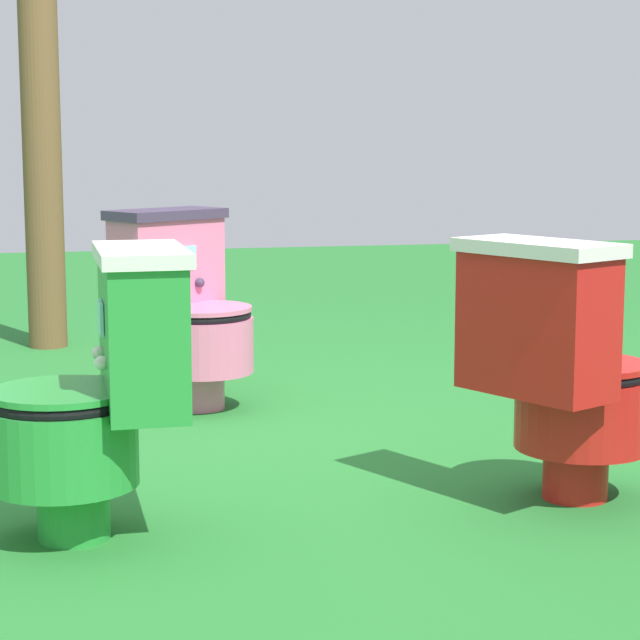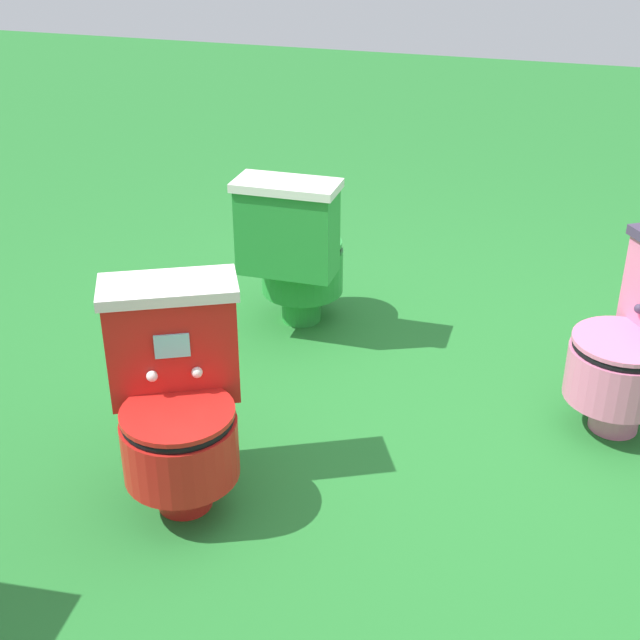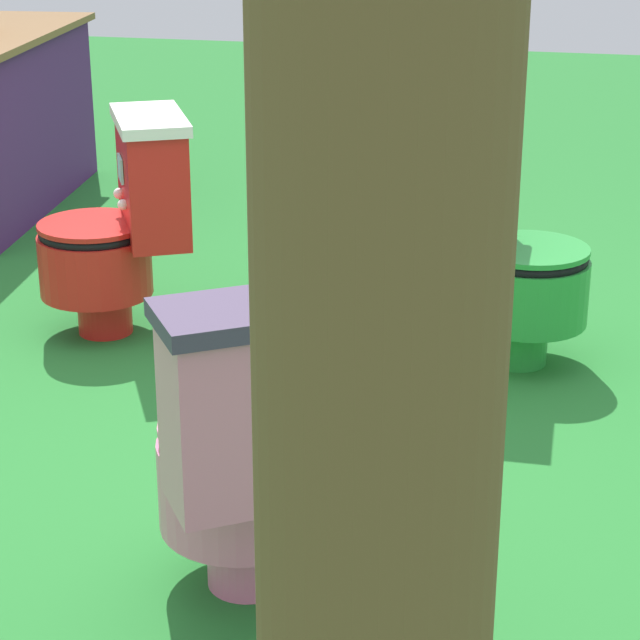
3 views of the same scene
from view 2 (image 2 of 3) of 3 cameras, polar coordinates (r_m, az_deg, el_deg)
name	(u,v)px [view 2 (image 2 of 3)]	position (r m, az deg, el deg)	size (l,w,h in m)	color
ground	(436,421)	(3.37, 7.58, -6.55)	(14.00, 14.00, 0.00)	#26752D
toilet_red	(177,398)	(2.83, -9.33, -5.03)	(0.58, 0.62, 0.73)	red
toilet_green	(296,251)	(3.84, -1.59, 4.49)	(0.44, 0.50, 0.73)	green
lemon_bucket	(280,223)	(4.85, -2.60, 6.31)	(0.22, 0.22, 0.28)	#B7B7BF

